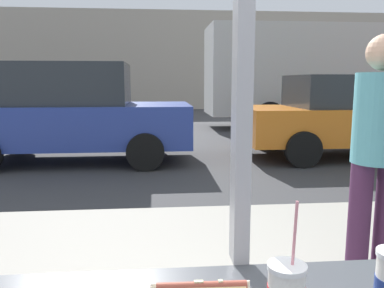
{
  "coord_description": "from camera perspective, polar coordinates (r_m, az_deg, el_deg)",
  "views": [
    {
      "loc": [
        -0.26,
        -1.09,
        1.49
      ],
      "look_at": [
        0.03,
        2.03,
        0.99
      ],
      "focal_mm": 36.71,
      "sensor_mm": 36.0,
      "label": 1
    }
  ],
  "objects": [
    {
      "name": "parked_car_blue",
      "position": [
        7.61,
        -16.98,
        4.31
      ],
      "size": [
        4.26,
        1.99,
        1.82
      ],
      "color": "#283D93",
      "rests_on": "ground"
    },
    {
      "name": "parked_car_orange",
      "position": [
        8.41,
        22.47,
        3.87
      ],
      "size": [
        4.47,
        1.98,
        1.61
      ],
      "color": "orange",
      "rests_on": "ground"
    },
    {
      "name": "box_truck",
      "position": [
        13.53,
        17.16,
        9.68
      ],
      "size": [
        7.28,
        2.44,
        3.22
      ],
      "color": "beige",
      "rests_on": "ground"
    },
    {
      "name": "building_facade_far",
      "position": [
        22.06,
        -4.61,
        11.95
      ],
      "size": [
        28.0,
        1.2,
        5.23
      ],
      "primitive_type": "cube",
      "color": "#A89E8E",
      "rests_on": "ground"
    },
    {
      "name": "pedestrian",
      "position": [
        2.71,
        25.38,
        -0.55
      ],
      "size": [
        0.32,
        0.32,
        1.63
      ],
      "color": "#452341",
      "rests_on": "sidewalk_strip"
    },
    {
      "name": "sidewalk_strip",
      "position": [
        3.05,
        0.27,
        -18.62
      ],
      "size": [
        16.0,
        2.8,
        0.14
      ],
      "primitive_type": "cube",
      "color": "#9E998E",
      "rests_on": "ground"
    },
    {
      "name": "ground_plane",
      "position": [
        9.21,
        -3.52,
        -0.26
      ],
      "size": [
        60.0,
        60.0,
        0.0
      ],
      "primitive_type": "plane",
      "color": "#38383A"
    }
  ]
}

